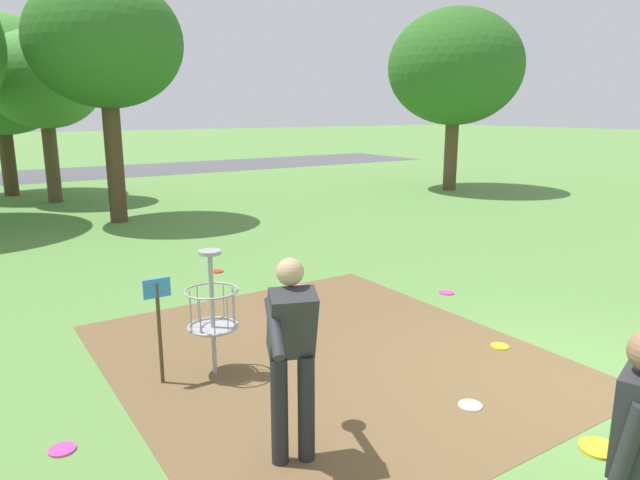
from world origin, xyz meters
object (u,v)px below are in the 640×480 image
frisbee_mid_grass (217,271)px  tree_near_left (105,43)px  player_foreground_watching (292,348)px  frisbee_far_right (470,406)px  tree_mid_center (455,68)px  disc_golf_basket (207,309)px  frisbee_far_left (500,346)px  player_throwing (634,460)px  frisbee_by_tee (446,293)px  tree_near_right (43,80)px  frisbee_scattered_a (62,449)px

frisbee_mid_grass → tree_near_left: size_ratio=0.04×
player_foreground_watching → frisbee_mid_grass: size_ratio=8.12×
frisbee_far_right → tree_mid_center: 16.37m
disc_golf_basket → frisbee_far_left: size_ratio=6.30×
player_throwing → tree_near_left: bearing=87.1°
disc_golf_basket → frisbee_by_tee: (4.23, 0.60, -0.74)m
frisbee_by_tee → disc_golf_basket: bearing=-171.9°
player_foreground_watching → frisbee_mid_grass: player_foreground_watching is taller
tree_near_right → tree_mid_center: 13.28m
tree_near_left → tree_near_right: tree_near_left is taller
frisbee_by_tee → tree_mid_center: size_ratio=0.04×
frisbee_by_tee → frisbee_far_right: same height
player_foreground_watching → frisbee_by_tee: player_foreground_watching is taller
tree_near_left → tree_mid_center: bearing=-1.9°
player_foreground_watching → tree_mid_center: (13.07, 10.97, 3.25)m
tree_near_left → frisbee_far_right: bearing=-88.1°
frisbee_far_right → tree_mid_center: size_ratio=0.04×
frisbee_by_tee → frisbee_mid_grass: bearing=129.2°
disc_golf_basket → player_throwing: 4.19m
frisbee_far_right → frisbee_scattered_a: bearing=158.1°
frisbee_by_tee → frisbee_mid_grass: 4.02m
frisbee_scattered_a → tree_near_right: tree_near_right is taller
player_throwing → frisbee_far_left: player_throwing is taller
disc_golf_basket → tree_near_left: bearing=81.2°
disc_golf_basket → tree_near_right: tree_near_right is taller
frisbee_far_right → player_throwing: bearing=-117.4°
player_foreground_watching → tree_mid_center: tree_mid_center is taller
disc_golf_basket → player_foreground_watching: size_ratio=0.81×
frisbee_far_right → tree_near_left: size_ratio=0.04×
frisbee_by_tee → frisbee_far_left: bearing=-118.0°
frisbee_mid_grass → tree_mid_center: size_ratio=0.03×
frisbee_scattered_a → frisbee_far_left: bearing=-7.0°
frisbee_far_left → tree_near_right: 15.81m
disc_golf_basket → frisbee_far_left: bearing=-21.1°
tree_near_left → tree_mid_center: 11.57m
player_foreground_watching → disc_golf_basket: bearing=89.2°
frisbee_mid_grass → frisbee_far_left: same height
frisbee_mid_grass → tree_near_left: 7.27m
disc_golf_basket → frisbee_mid_grass: size_ratio=6.60×
tree_near_right → frisbee_by_tee: bearing=-74.9°
frisbee_far_left → player_throwing: bearing=-130.7°
player_throwing → frisbee_mid_grass: bearing=83.4°
disc_golf_basket → player_throwing: (0.78, -4.11, 0.21)m
frisbee_scattered_a → tree_mid_center: bearing=33.8°
disc_golf_basket → tree_mid_center: bearing=35.0°
player_throwing → frisbee_mid_grass: player_throwing is taller
player_foreground_watching → tree_near_left: tree_near_left is taller
frisbee_mid_grass → frisbee_far_right: size_ratio=0.91×
frisbee_mid_grass → tree_near_right: bearing=95.8°
frisbee_mid_grass → frisbee_far_right: (0.16, -5.76, 0.00)m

